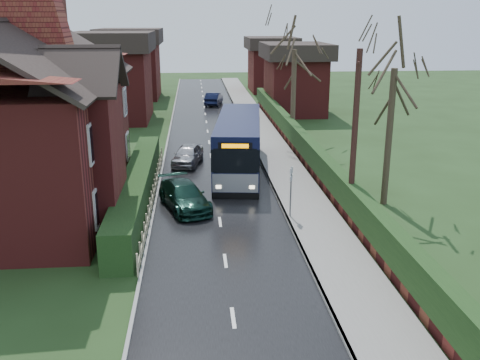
{
  "coord_description": "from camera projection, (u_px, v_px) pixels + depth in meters",
  "views": [
    {
      "loc": [
        -1.02,
        -20.3,
        8.79
      ],
      "look_at": [
        0.94,
        2.52,
        1.8
      ],
      "focal_mm": 40.0,
      "sensor_mm": 36.0,
      "label": 1
    }
  ],
  "objects": [
    {
      "name": "front_hedge",
      "position": [
        137.0,
        187.0,
        26.21
      ],
      "size": [
        1.2,
        16.0,
        1.6
      ],
      "primitive_type": "cube",
      "color": "black",
      "rests_on": "ground"
    },
    {
      "name": "tree_right_far",
      "position": [
        295.0,
        43.0,
        37.32
      ],
      "size": [
        4.9,
        4.9,
        9.46
      ],
      "color": "#3D3124",
      "rests_on": "ground"
    },
    {
      "name": "kerb_left",
      "position": [
        161.0,
        173.0,
        31.26
      ],
      "size": [
        0.12,
        100.0,
        0.1
      ],
      "primitive_type": "cube",
      "color": "gray",
      "rests_on": "ground"
    },
    {
      "name": "car_silver",
      "position": [
        188.0,
        155.0,
        33.12
      ],
      "size": [
        2.27,
        3.92,
        1.26
      ],
      "primitive_type": "imported",
      "rotation": [
        0.0,
        0.0,
        -0.22
      ],
      "color": "#AAA9AE",
      "rests_on": "ground"
    },
    {
      "name": "brick_house",
      "position": [
        26.0,
        118.0,
        24.55
      ],
      "size": [
        9.3,
        14.6,
        10.3
      ],
      "color": "maroon",
      "rests_on": "ground"
    },
    {
      "name": "ground",
      "position": [
        222.0,
        240.0,
        22.0
      ],
      "size": [
        140.0,
        140.0,
        0.0
      ],
      "primitive_type": "plane",
      "color": "#26471E",
      "rests_on": "ground"
    },
    {
      "name": "bus",
      "position": [
        239.0,
        145.0,
        31.42
      ],
      "size": [
        3.64,
        10.77,
        3.21
      ],
      "rotation": [
        0.0,
        0.0,
        -0.12
      ],
      "color": "black",
      "rests_on": "ground"
    },
    {
      "name": "road",
      "position": [
        213.0,
        173.0,
        31.52
      ],
      "size": [
        6.0,
        100.0,
        0.02
      ],
      "primitive_type": "cube",
      "color": "black",
      "rests_on": "ground"
    },
    {
      "name": "pavement",
      "position": [
        284.0,
        170.0,
        31.85
      ],
      "size": [
        2.5,
        100.0,
        0.14
      ],
      "primitive_type": "cube",
      "color": "slate",
      "rests_on": "ground"
    },
    {
      "name": "car_green",
      "position": [
        184.0,
        196.0,
        25.49
      ],
      "size": [
        2.96,
        4.6,
        1.24
      ],
      "primitive_type": "imported",
      "rotation": [
        0.0,
        0.0,
        0.31
      ],
      "color": "#102C24",
      "rests_on": "ground"
    },
    {
      "name": "kerb_right",
      "position": [
        264.0,
        170.0,
        31.75
      ],
      "size": [
        0.12,
        100.0,
        0.14
      ],
      "primitive_type": "cube",
      "color": "gray",
      "rests_on": "ground"
    },
    {
      "name": "right_wall_hedge",
      "position": [
        311.0,
        154.0,
        31.7
      ],
      "size": [
        0.6,
        50.0,
        1.8
      ],
      "color": "maroon",
      "rests_on": "ground"
    },
    {
      "name": "car_distant",
      "position": [
        214.0,
        99.0,
        55.74
      ],
      "size": [
        2.14,
        4.15,
        1.3
      ],
      "primitive_type": "imported",
      "rotation": [
        0.0,
        0.0,
        2.94
      ],
      "color": "black",
      "rests_on": "ground"
    },
    {
      "name": "bus_stop_sign",
      "position": [
        291.0,
        185.0,
        23.85
      ],
      "size": [
        0.2,
        0.36,
        2.46
      ],
      "rotation": [
        0.0,
        0.0,
        -0.43
      ],
      "color": "slate",
      "rests_on": "ground"
    },
    {
      "name": "tree_house_side",
      "position": [
        34.0,
        47.0,
        32.98
      ],
      "size": [
        4.16,
        4.16,
        9.45
      ],
      "color": "#3C2F23",
      "rests_on": "ground"
    },
    {
      "name": "telegraph_pole",
      "position": [
        354.0,
        138.0,
        22.92
      ],
      "size": [
        0.41,
        0.94,
        7.57
      ],
      "rotation": [
        0.0,
        0.0,
        -0.35
      ],
      "color": "black",
      "rests_on": "ground"
    },
    {
      "name": "tree_right_near",
      "position": [
        395.0,
        58.0,
        24.27
      ],
      "size": [
        4.34,
        4.34,
        9.38
      ],
      "color": "#352B1F",
      "rests_on": "ground"
    },
    {
      "name": "picket_fence",
      "position": [
        153.0,
        194.0,
        26.37
      ],
      "size": [
        0.1,
        16.0,
        0.9
      ],
      "primitive_type": null,
      "color": "tan",
      "rests_on": "ground"
    }
  ]
}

